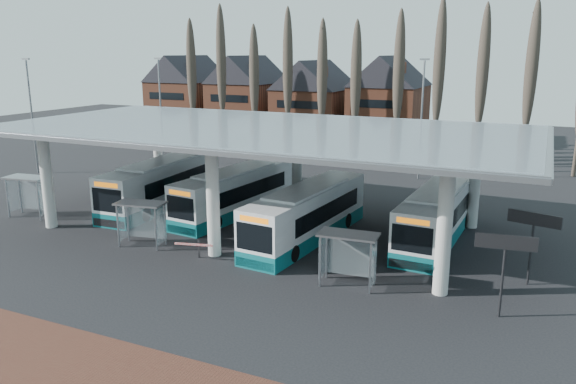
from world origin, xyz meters
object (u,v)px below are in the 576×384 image
at_px(bus_1, 236,193).
at_px(shelter_2, 349,247).
at_px(bus_3, 437,216).
at_px(bus_0, 163,184).
at_px(shelter_1, 142,214).
at_px(shelter_0, 30,187).
at_px(bus_2, 308,215).

relative_size(bus_1, shelter_2, 3.94).
relative_size(bus_3, shelter_2, 3.90).
distance_m(bus_0, shelter_1, 8.56).
height_order(bus_1, shelter_0, bus_1).
xyz_separation_m(shelter_0, shelter_2, (22.96, -2.06, -0.11)).
bearing_deg(bus_3, shelter_0, -163.71).
xyz_separation_m(bus_0, shelter_2, (16.58, -7.94, 0.32)).
bearing_deg(bus_3, bus_1, -177.30).
xyz_separation_m(bus_2, shelter_0, (-18.63, -3.30, 0.49)).
distance_m(bus_1, bus_3, 13.37).
distance_m(bus_0, shelter_2, 18.38).
bearing_deg(shelter_0, bus_0, 34.88).
height_order(bus_0, bus_3, bus_0).
height_order(bus_0, shelter_2, bus_0).
distance_m(bus_3, shelter_1, 16.92).
distance_m(bus_0, bus_1, 5.77).
bearing_deg(shelter_0, bus_2, 2.23).
height_order(bus_2, shelter_2, bus_2).
bearing_deg(shelter_2, bus_2, 124.64).
bearing_deg(shelter_2, shelter_1, 173.50).
xyz_separation_m(bus_1, bus_3, (13.37, 0.09, -0.00)).
bearing_deg(bus_0, bus_1, 0.90).
bearing_deg(shelter_1, bus_2, 21.18).
bearing_deg(bus_1, shelter_0, -146.62).
bearing_deg(shelter_1, bus_0, 109.39).
height_order(bus_0, bus_1, bus_0).
xyz_separation_m(bus_1, bus_2, (6.50, -2.96, 0.03)).
height_order(bus_1, shelter_2, bus_1).
height_order(bus_3, shelter_0, bus_3).
distance_m(bus_2, bus_3, 7.52).
distance_m(bus_0, bus_2, 12.53).
height_order(bus_2, shelter_0, bus_2).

